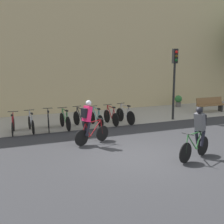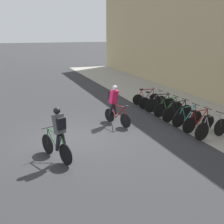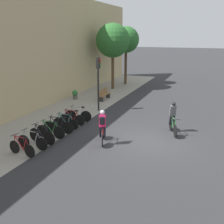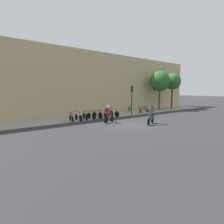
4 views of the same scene
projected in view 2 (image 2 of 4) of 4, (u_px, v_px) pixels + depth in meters
ground at (74, 139)px, 10.87m from camera, size 200.00×200.00×0.00m
kerb_strip at (216, 120)px, 13.12m from camera, size 44.00×4.50×0.01m
cyclist_pink at (115, 103)px, 12.39m from camera, size 1.61×0.68×1.76m
cyclist_grey at (58, 133)px, 8.76m from camera, size 1.69×0.74×1.79m
parked_bike_0 at (146, 98)px, 15.84m from camera, size 0.46×1.56×0.94m
parked_bike_1 at (153, 101)px, 15.12m from camera, size 0.46×1.67×0.96m
parked_bike_2 at (160, 104)px, 14.40m from camera, size 0.46×1.69×0.99m
parked_bike_3 at (168, 108)px, 13.69m from camera, size 0.46×1.67×0.97m
parked_bike_4 at (177, 112)px, 12.98m from camera, size 0.46×1.74×0.98m
parked_bike_5 at (187, 117)px, 12.27m from camera, size 0.46×1.61×0.95m
parked_bike_6 at (199, 122)px, 11.56m from camera, size 0.46×1.64×0.97m
parked_bike_7 at (211, 128)px, 10.84m from camera, size 0.46×1.70×0.99m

